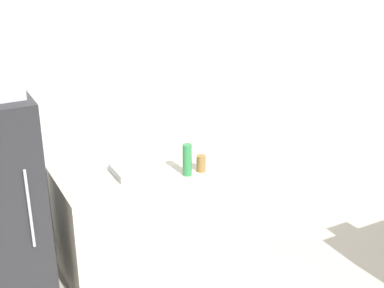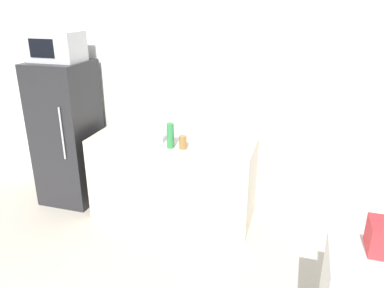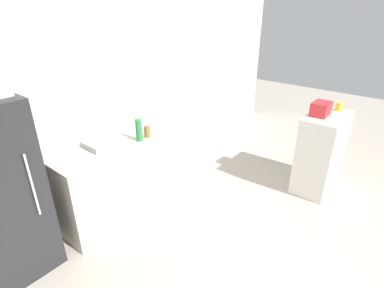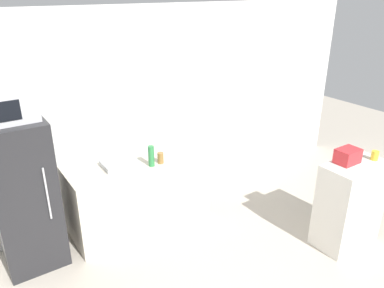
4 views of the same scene
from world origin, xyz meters
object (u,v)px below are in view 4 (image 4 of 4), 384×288
(bottle_short, at_px, (160,158))
(refrigerator, at_px, (24,196))
(basket, at_px, (348,156))
(bottle_tall, at_px, (151,156))
(microwave, at_px, (6,106))
(jar, at_px, (375,155))

(bottle_short, bearing_deg, refrigerator, 170.02)
(refrigerator, xyz_separation_m, basket, (3.02, -1.60, 0.29))
(bottle_tall, xyz_separation_m, bottle_short, (0.12, 0.01, -0.06))
(bottle_tall, bearing_deg, bottle_short, 3.97)
(bottle_short, bearing_deg, microwave, 170.07)
(bottle_tall, bearing_deg, refrigerator, 168.77)
(basket, bearing_deg, refrigerator, 152.03)
(refrigerator, bearing_deg, jar, -27.35)
(refrigerator, xyz_separation_m, bottle_short, (1.46, -0.26, 0.15))
(bottle_short, relative_size, basket, 0.50)
(microwave, bearing_deg, jar, -27.33)
(basket, height_order, jar, basket)
(bottle_short, bearing_deg, jar, -38.00)
(bottle_short, xyz_separation_m, basket, (1.56, -1.35, 0.14))
(bottle_short, xyz_separation_m, jar, (1.88, -1.47, 0.11))
(jar, bearing_deg, microwave, 152.67)
(bottle_tall, height_order, basket, basket)
(refrigerator, distance_m, bottle_tall, 1.38)
(refrigerator, bearing_deg, basket, -27.97)
(basket, bearing_deg, bottle_short, 139.24)
(microwave, xyz_separation_m, bottle_short, (1.46, -0.26, -0.81))
(microwave, bearing_deg, basket, -27.95)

